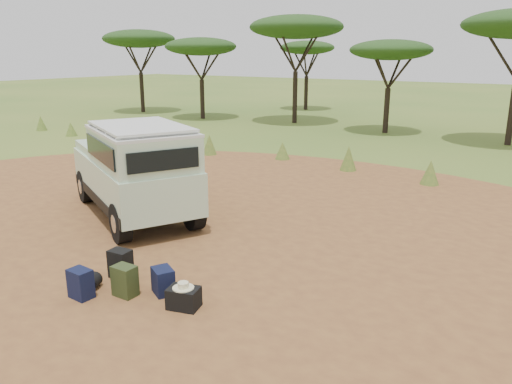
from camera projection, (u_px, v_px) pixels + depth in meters
The scene contains 13 objects.
ground at pixel (185, 245), 10.98m from camera, with size 140.00×140.00×0.00m, color #496E27.
dirt_clearing at pixel (185, 245), 10.98m from camera, with size 23.00×23.00×0.01m, color #935F30.
grass_fringe at pixel (350, 161), 17.75m from camera, with size 36.60×1.60×0.90m.
acacia_treeline at pixel (456, 37), 25.13m from camera, with size 46.70×13.20×6.26m.
safari_vehicle at pixel (135, 171), 12.66m from camera, with size 5.36×4.00×2.46m.
walking_staff at pixel (118, 207), 11.55m from camera, with size 0.03×0.03×1.32m, color maroon.
backpack_black at pixel (121, 264), 9.35m from camera, with size 0.40×0.29×0.54m, color black.
backpack_navy at pixel (81, 284), 8.56m from camera, with size 0.40×0.29×0.52m, color #12163A.
backpack_olive at pixel (125, 281), 8.63m from camera, with size 0.40×0.29×0.55m, color #31411E.
duffel_navy at pixel (163, 281), 8.72m from camera, with size 0.42×0.31×0.47m, color #12163A.
hard_case at pixel (184, 298), 8.23m from camera, with size 0.51×0.36×0.36m, color black.
stuff_sack at pixel (92, 281), 8.94m from camera, with size 0.27×0.27×0.27m, color black.
safari_hat at pixel (183, 286), 8.17m from camera, with size 0.36×0.36×0.10m.
Camera 1 is at (7.01, -7.65, 4.07)m, focal length 35.00 mm.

